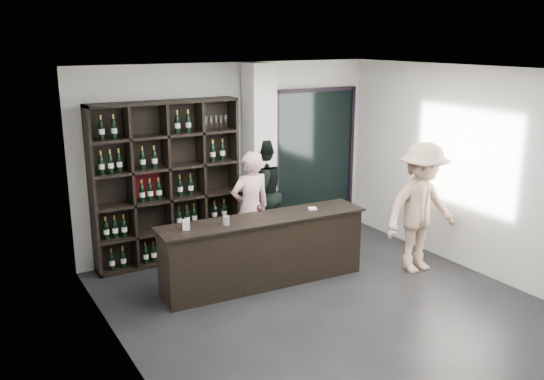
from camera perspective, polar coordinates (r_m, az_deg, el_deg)
floor at (r=7.33m, az=6.00°, el=-11.69°), size 5.00×5.50×0.01m
wine_shelf at (r=8.54m, az=-10.36°, el=0.67°), size 2.20×0.35×2.40m
structural_column at (r=9.01m, az=-1.24°, el=3.28°), size 0.40×0.40×2.90m
glass_panel at (r=9.82m, az=4.28°, el=3.92°), size 1.60×0.08×2.10m
tasting_counter at (r=7.80m, az=-0.79°, el=-6.04°), size 2.88×0.61×0.95m
taster_pink at (r=8.40m, az=-2.14°, el=-1.84°), size 0.63×0.42×1.70m
taster_black at (r=9.07m, az=-1.15°, el=-0.31°), size 1.01×0.88×1.77m
customer at (r=8.38m, az=14.54°, el=-1.74°), size 1.22×0.72×1.87m
wine_glass at (r=7.61m, az=-1.23°, el=-2.04°), size 0.10×0.10×0.20m
spit_cup at (r=7.36m, az=-4.57°, el=-3.05°), size 0.09×0.09×0.11m
napkin_stack at (r=8.03m, az=4.03°, el=-1.84°), size 0.14×0.14×0.02m
card_stand at (r=7.22m, az=-8.50°, el=-3.43°), size 0.10×0.07×0.14m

